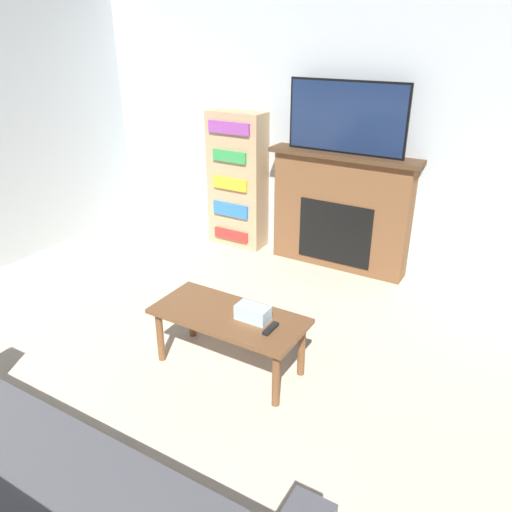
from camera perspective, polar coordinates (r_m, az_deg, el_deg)
wall_back at (r=4.75m, az=11.55°, el=14.38°), size 6.75×0.06×2.70m
fireplace at (r=4.83m, az=9.60°, el=5.07°), size 1.42×0.28×1.13m
tv at (r=4.60m, az=10.29°, el=15.31°), size 1.09×0.03×0.63m
coffee_table at (r=3.37m, az=-3.13°, el=-7.51°), size 1.04×0.48×0.42m
tissue_box at (r=3.25m, az=-0.37°, el=-6.52°), size 0.22×0.12×0.10m
remote_control at (r=3.17m, az=1.69°, el=-8.28°), size 0.04×0.15×0.02m
bookshelf at (r=5.27m, az=-2.14°, el=8.62°), size 0.61×0.29×1.41m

